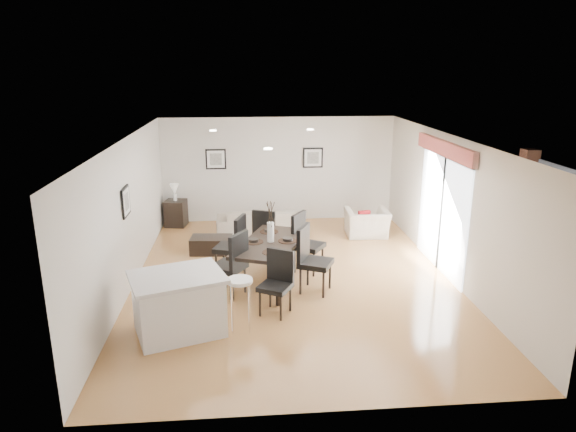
{
  "coord_description": "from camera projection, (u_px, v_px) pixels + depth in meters",
  "views": [
    {
      "loc": [
        -0.89,
        -9.11,
        3.92
      ],
      "look_at": [
        -0.06,
        0.4,
        1.14
      ],
      "focal_mm": 32.0,
      "sensor_mm": 36.0,
      "label": 1
    }
  ],
  "objects": [
    {
      "name": "framed_print_back_right",
      "position": [
        313.0,
        158.0,
        13.29
      ],
      "size": [
        0.52,
        0.04,
        0.52
      ],
      "color": "black",
      "rests_on": "wall_back"
    },
    {
      "name": "dining_chair_head",
      "position": [
        278.0,
        278.0,
        8.39
      ],
      "size": [
        0.65,
        0.65,
        1.06
      ],
      "rotation": [
        0.0,
        0.0,
        -0.51
      ],
      "color": "black",
      "rests_on": "ground"
    },
    {
      "name": "sofa",
      "position": [
        261.0,
        221.0,
        12.48
      ],
      "size": [
        2.12,
        0.86,
        0.62
      ],
      "primitive_type": "imported",
      "rotation": [
        0.0,
        0.0,
        3.16
      ],
      "color": "gray",
      "rests_on": "ground"
    },
    {
      "name": "framed_print_back_left",
      "position": [
        216.0,
        159.0,
        13.09
      ],
      "size": [
        0.52,
        0.04,
        0.52
      ],
      "color": "black",
      "rests_on": "wall_back"
    },
    {
      "name": "dining_chair_efar",
      "position": [
        304.0,
        239.0,
        10.11
      ],
      "size": [
        0.73,
        0.73,
        1.17
      ],
      "rotation": [
        0.0,
        0.0,
        1.0
      ],
      "color": "black",
      "rests_on": "ground"
    },
    {
      "name": "courtyard",
      "position": [
        576.0,
        212.0,
        10.97
      ],
      "size": [
        6.0,
        6.0,
        2.0
      ],
      "color": "gray",
      "rests_on": "ground"
    },
    {
      "name": "ground",
      "position": [
        293.0,
        278.0,
        9.89
      ],
      "size": [
        8.0,
        8.0,
        0.0
      ],
      "primitive_type": "plane",
      "color": "tan",
      "rests_on": "ground"
    },
    {
      "name": "courtyard_plant_b",
      "position": [
        545.0,
        235.0,
        11.47
      ],
      "size": [
        0.43,
        0.43,
        0.59
      ],
      "primitive_type": "imported",
      "rotation": [
        0.0,
        0.0,
        0.38
      ],
      "color": "#3E5C27",
      "rests_on": "ground"
    },
    {
      "name": "dining_chair_wnear",
      "position": [
        233.0,
        261.0,
        8.96
      ],
      "size": [
        0.73,
        0.73,
        1.18
      ],
      "rotation": [
        0.0,
        0.0,
        -2.13
      ],
      "color": "black",
      "rests_on": "ground"
    },
    {
      "name": "framed_print_left_wall",
      "position": [
        126.0,
        202.0,
        8.98
      ],
      "size": [
        0.04,
        0.52,
        0.52
      ],
      "rotation": [
        0.0,
        0.0,
        1.57
      ],
      "color": "black",
      "rests_on": "wall_left"
    },
    {
      "name": "armchair",
      "position": [
        367.0,
        223.0,
        12.28
      ],
      "size": [
        1.03,
        0.9,
        0.65
      ],
      "primitive_type": "imported",
      "rotation": [
        0.0,
        0.0,
        3.11
      ],
      "color": "beige",
      "rests_on": "ground"
    },
    {
      "name": "dining_chair_foot",
      "position": [
        266.0,
        232.0,
        10.7
      ],
      "size": [
        0.65,
        0.65,
        1.1
      ],
      "rotation": [
        0.0,
        0.0,
        2.74
      ],
      "color": "black",
      "rests_on": "ground"
    },
    {
      "name": "coffee_table",
      "position": [
        212.0,
        245.0,
        11.21
      ],
      "size": [
        0.93,
        0.61,
        0.36
      ],
      "primitive_type": "cube",
      "rotation": [
        0.0,
        0.0,
        -0.09
      ],
      "color": "black",
      "rests_on": "ground"
    },
    {
      "name": "wall_front",
      "position": [
        328.0,
        308.0,
        5.68
      ],
      "size": [
        6.0,
        0.04,
        2.7
      ],
      "primitive_type": "cube",
      "color": "beige",
      "rests_on": "ground"
    },
    {
      "name": "dining_chair_wfar",
      "position": [
        234.0,
        242.0,
        9.91
      ],
      "size": [
        0.67,
        0.67,
        1.18
      ],
      "rotation": [
        0.0,
        0.0,
        -1.89
      ],
      "color": "black",
      "rests_on": "ground"
    },
    {
      "name": "kitchen_island",
      "position": [
        179.0,
        304.0,
        7.76
      ],
      "size": [
        1.61,
        1.42,
        0.94
      ],
      "rotation": [
        0.0,
        0.0,
        0.33
      ],
      "color": "white",
      "rests_on": "ground"
    },
    {
      "name": "dining_chair_enear",
      "position": [
        310.0,
        256.0,
        9.16
      ],
      "size": [
        0.72,
        0.72,
        1.21
      ],
      "rotation": [
        0.0,
        0.0,
        1.13
      ],
      "color": "black",
      "rests_on": "ground"
    },
    {
      "name": "ceiling",
      "position": [
        293.0,
        138.0,
        9.13
      ],
      "size": [
        6.0,
        8.0,
        0.02
      ],
      "primitive_type": "cube",
      "color": "white",
      "rests_on": "wall_back"
    },
    {
      "name": "vase",
      "position": [
        270.0,
        225.0,
        9.4
      ],
      "size": [
        1.0,
        1.53,
        0.77
      ],
      "color": "white",
      "rests_on": "dining_table"
    },
    {
      "name": "table_lamp",
      "position": [
        174.0,
        190.0,
        12.9
      ],
      "size": [
        0.22,
        0.22,
        0.42
      ],
      "color": "white",
      "rests_on": "side_table"
    },
    {
      "name": "sliding_door",
      "position": [
        443.0,
        188.0,
        9.95
      ],
      "size": [
        0.12,
        2.7,
        2.57
      ],
      "color": "white",
      "rests_on": "wall_right"
    },
    {
      "name": "side_table",
      "position": [
        176.0,
        213.0,
        13.07
      ],
      "size": [
        0.58,
        0.58,
        0.67
      ],
      "primitive_type": "cube",
      "rotation": [
        0.0,
        0.0,
        -0.16
      ],
      "color": "black",
      "rests_on": "ground"
    },
    {
      "name": "wall_right",
      "position": [
        450.0,
        207.0,
        9.76
      ],
      "size": [
        0.04,
        8.0,
        2.7
      ],
      "primitive_type": "cube",
      "color": "beige",
      "rests_on": "ground"
    },
    {
      "name": "cushion",
      "position": [
        364.0,
        217.0,
        12.13
      ],
      "size": [
        0.29,
        0.14,
        0.28
      ],
      "primitive_type": "cube",
      "rotation": [
        0.0,
        0.0,
        3.33
      ],
      "color": "#AF161D",
      "rests_on": "armchair"
    },
    {
      "name": "wall_left",
      "position": [
        128.0,
        215.0,
        9.26
      ],
      "size": [
        0.04,
        8.0,
        2.7
      ],
      "primitive_type": "cube",
      "color": "beige",
      "rests_on": "ground"
    },
    {
      "name": "bar_stool",
      "position": [
        240.0,
        286.0,
        7.76
      ],
      "size": [
        0.39,
        0.39,
        0.85
      ],
      "color": "white",
      "rests_on": "ground"
    },
    {
      "name": "wall_back",
      "position": [
        278.0,
        170.0,
        13.33
      ],
      "size": [
        6.0,
        0.04,
        2.7
      ],
      "primitive_type": "cube",
      "color": "beige",
      "rests_on": "ground"
    },
    {
      "name": "dining_table",
      "position": [
        271.0,
        246.0,
        9.51
      ],
      "size": [
        1.61,
        2.16,
        0.81
      ],
      "rotation": [
        0.0,
        0.0,
        -0.37
      ],
      "color": "black",
      "rests_on": "ground"
    }
  ]
}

